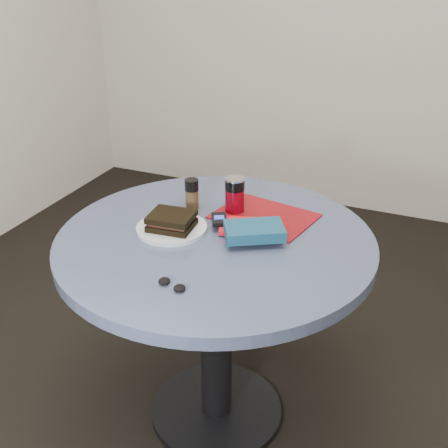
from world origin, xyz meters
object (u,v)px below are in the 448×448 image
at_px(novel, 254,231).
at_px(headphones, 172,285).
at_px(magazine, 264,216).
at_px(table, 216,280).
at_px(red_book, 247,226).
at_px(plate, 172,228).
at_px(sandwich, 172,221).
at_px(soda_can, 235,195).
at_px(mp3_player, 219,219).
at_px(pepper_grinder, 192,194).

relative_size(novel, headphones, 1.91).
xyz_separation_m(magazine, novel, (0.03, -0.17, 0.03)).
height_order(table, red_book, red_book).
xyz_separation_m(plate, red_book, (0.22, 0.10, 0.01)).
relative_size(sandwich, soda_can, 1.18).
bearing_deg(headphones, magazine, 80.21).
height_order(magazine, novel, novel).
bearing_deg(soda_can, headphones, -87.63).
height_order(red_book, headphones, red_book).
xyz_separation_m(soda_can, mp3_player, (-0.00, -0.12, -0.04)).
height_order(table, novel, novel).
distance_m(soda_can, headphones, 0.50).
height_order(sandwich, magazine, sandwich).
height_order(plate, headphones, headphones).
distance_m(pepper_grinder, headphones, 0.49).
height_order(table, pepper_grinder, pepper_grinder).
bearing_deg(soda_can, red_book, -51.63).
relative_size(sandwich, pepper_grinder, 1.36).
bearing_deg(table, sandwich, -170.31).
relative_size(mp3_player, headphones, 1.03).
xyz_separation_m(pepper_grinder, magazine, (0.25, 0.03, -0.05)).
xyz_separation_m(magazine, headphones, (-0.09, -0.50, 0.01)).
bearing_deg(sandwich, soda_can, 58.62).
relative_size(red_book, mp3_player, 1.79).
bearing_deg(table, plate, -173.65).
xyz_separation_m(soda_can, pepper_grinder, (-0.14, -0.03, -0.01)).
height_order(red_book, mp3_player, mp3_player).
relative_size(pepper_grinder, headphones, 1.15).
bearing_deg(magazine, mp3_player, -120.61).
bearing_deg(novel, red_book, 97.99).
bearing_deg(plate, pepper_grinder, 93.57).
bearing_deg(plate, red_book, 23.50).
bearing_deg(soda_can, pepper_grinder, -167.65).
xyz_separation_m(sandwich, magazine, (0.24, 0.21, -0.04)).
bearing_deg(red_book, table, -151.25).
bearing_deg(table, novel, 7.83).
xyz_separation_m(soda_can, red_book, (0.09, -0.11, -0.05)).
bearing_deg(table, red_book, 46.70).
relative_size(sandwich, headphones, 1.57).
bearing_deg(headphones, table, 91.82).
xyz_separation_m(pepper_grinder, mp3_player, (0.14, -0.09, -0.03)).
distance_m(sandwich, soda_can, 0.25).
distance_m(sandwich, novel, 0.27).
bearing_deg(headphones, novel, 70.74).
relative_size(plate, sandwich, 1.54).
bearing_deg(magazine, pepper_grinder, -161.13).
distance_m(red_book, mp3_player, 0.09).
xyz_separation_m(plate, headphones, (0.15, -0.29, 0.00)).
height_order(sandwich, mp3_player, sandwich).
bearing_deg(headphones, soda_can, 92.37).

